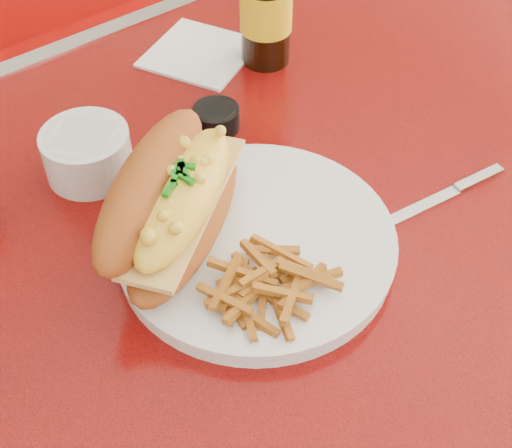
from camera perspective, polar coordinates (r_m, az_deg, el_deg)
diner_table at (r=0.90m, az=-0.89°, el=-5.56°), size 1.23×0.83×0.77m
booth_bench_far at (r=1.66m, az=-18.25°, el=5.35°), size 1.20×0.51×0.90m
dinner_plate at (r=0.73m, az=0.00°, el=-1.54°), size 0.35×0.35×0.02m
mac_hoagie at (r=0.70m, az=-6.70°, el=1.94°), size 0.26×0.23×0.10m
fries_pile at (r=0.67m, az=0.51°, el=-4.67°), size 0.11×0.10×0.03m
fork at (r=0.77m, az=0.50°, el=2.94°), size 0.10×0.15×0.00m
gravy_ramekin at (r=0.82m, az=-13.35°, el=5.62°), size 0.13×0.13×0.06m
sauce_cup_right at (r=0.87m, az=-3.20°, el=8.53°), size 0.06×0.06×0.03m
knife at (r=0.82m, az=15.34°, el=2.49°), size 0.18×0.04×0.01m
paper_napkin at (r=1.01m, az=-4.52°, el=13.48°), size 0.18×0.18×0.00m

